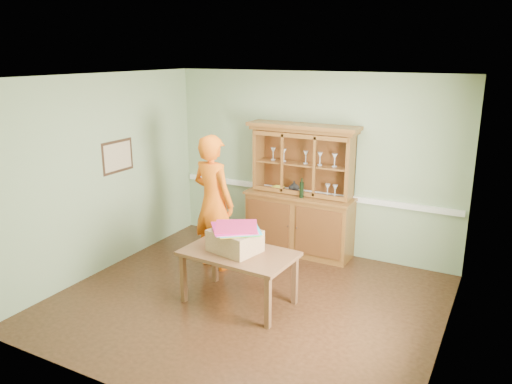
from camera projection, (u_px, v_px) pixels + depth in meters
The scene contains 14 objects.
floor at pixel (247, 301), 6.14m from camera, with size 4.50×4.50×0.00m, color #4E2C19.
ceiling at pixel (246, 77), 5.41m from camera, with size 4.50×4.50×0.00m, color white.
wall_back at pixel (311, 163), 7.47m from camera, with size 4.50×4.50×0.00m, color #8CA57C.
wall_left at pixel (102, 175), 6.79m from camera, with size 4.00×4.00×0.00m, color #8CA57C.
wall_right at pixel (452, 227), 4.76m from camera, with size 4.00×4.00×0.00m, color #8CA57C.
wall_front at pixel (128, 257), 4.08m from camera, with size 4.50×4.50×0.00m, color #8CA57C.
chair_rail at pixel (310, 193), 7.57m from camera, with size 4.41×0.05×0.08m, color white.
framed_map at pixel (118, 156), 6.98m from camera, with size 0.03×0.60×0.46m.
window_panel at pixel (447, 221), 4.47m from camera, with size 0.03×0.96×1.36m.
china_hutch at pixel (300, 209), 7.50m from camera, with size 1.67×0.55×1.96m.
dining_table at pixel (239, 258), 5.97m from camera, with size 1.37×0.87×0.66m.
cardboard_box at pixel (235, 241), 5.94m from camera, with size 0.56×0.45×0.26m, color tan.
kite_stack at pixel (236, 229), 5.89m from camera, with size 0.68×0.68×0.05m.
person at pixel (213, 202), 6.92m from camera, with size 0.69×0.45×1.90m, color orange.
Camera 1 is at (2.70, -4.84, 2.97)m, focal length 35.00 mm.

